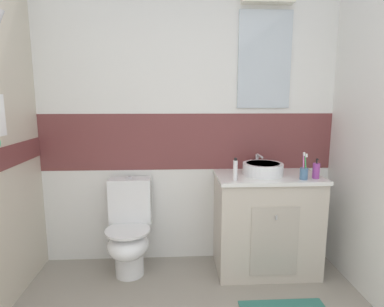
{
  "coord_description": "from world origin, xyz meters",
  "views": [
    {
      "loc": [
        -0.11,
        -0.4,
        1.48
      ],
      "look_at": [
        0.01,
        1.9,
        1.08
      ],
      "focal_mm": 29.66,
      "sensor_mm": 36.0,
      "label": 1
    }
  ],
  "objects_px": {
    "toothpaste_tube_upright": "(235,170)",
    "sink_basin": "(263,168)",
    "toilet": "(129,231)",
    "toothbrush_cup": "(304,172)",
    "soap_dispenser": "(316,171)"
  },
  "relations": [
    {
      "from": "sink_basin",
      "to": "toilet",
      "type": "height_order",
      "value": "sink_basin"
    },
    {
      "from": "sink_basin",
      "to": "toothbrush_cup",
      "type": "height_order",
      "value": "toothbrush_cup"
    },
    {
      "from": "sink_basin",
      "to": "toothpaste_tube_upright",
      "type": "height_order",
      "value": "toothpaste_tube_upright"
    },
    {
      "from": "toothbrush_cup",
      "to": "toothpaste_tube_upright",
      "type": "relative_size",
      "value": 1.23
    },
    {
      "from": "toothbrush_cup",
      "to": "soap_dispenser",
      "type": "height_order",
      "value": "toothbrush_cup"
    },
    {
      "from": "toothbrush_cup",
      "to": "toothpaste_tube_upright",
      "type": "height_order",
      "value": "toothbrush_cup"
    },
    {
      "from": "toilet",
      "to": "toothbrush_cup",
      "type": "xyz_separation_m",
      "value": [
        1.41,
        -0.18,
        0.53
      ]
    },
    {
      "from": "sink_basin",
      "to": "toothbrush_cup",
      "type": "relative_size",
      "value": 1.73
    },
    {
      "from": "sink_basin",
      "to": "toilet",
      "type": "xyz_separation_m",
      "value": [
        -1.13,
        0.0,
        -0.53
      ]
    },
    {
      "from": "sink_basin",
      "to": "toilet",
      "type": "bearing_deg",
      "value": 179.98
    },
    {
      "from": "sink_basin",
      "to": "toothpaste_tube_upright",
      "type": "bearing_deg",
      "value": -146.34
    },
    {
      "from": "toothbrush_cup",
      "to": "toothpaste_tube_upright",
      "type": "distance_m",
      "value": 0.55
    },
    {
      "from": "toothpaste_tube_upright",
      "to": "sink_basin",
      "type": "bearing_deg",
      "value": 33.66
    },
    {
      "from": "toothbrush_cup",
      "to": "soap_dispenser",
      "type": "bearing_deg",
      "value": 15.06
    },
    {
      "from": "sink_basin",
      "to": "toilet",
      "type": "relative_size",
      "value": 0.47
    }
  ]
}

